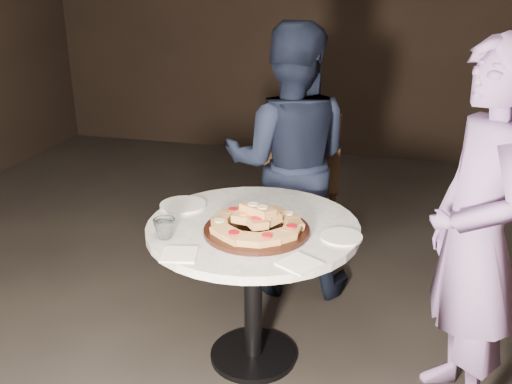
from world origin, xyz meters
TOP-DOWN VIEW (x-y plane):
  - floor at (0.00, 0.00)m, footprint 7.00×7.00m
  - table at (-0.04, 0.13)m, footprint 1.07×1.07m
  - serving_board at (-0.01, 0.05)m, footprint 0.56×0.56m
  - focaccia_pile at (-0.01, 0.05)m, footprint 0.40×0.40m
  - plate_left at (-0.41, 0.24)m, footprint 0.26×0.26m
  - plate_right at (0.34, 0.08)m, footprint 0.20×0.20m
  - water_glass at (-0.36, -0.10)m, footprint 0.10×0.10m
  - napkin_near at (-0.24, -0.23)m, footprint 0.16×0.16m
  - napkin_far at (0.22, -0.19)m, footprint 0.18×0.18m
  - chair_far at (-0.03, 1.26)m, footprint 0.49×0.51m
  - diner_navy at (-0.04, 0.86)m, footprint 0.80×0.66m
  - diner_teal at (0.85, 0.04)m, footprint 0.51×0.64m

SIDE VIEW (x-z plane):
  - floor at x=0.00m, z-range 0.00..0.00m
  - chair_far at x=-0.03m, z-range 0.07..1.04m
  - table at x=-0.04m, z-range 0.22..0.91m
  - napkin_near at x=-0.24m, z-range 0.70..0.70m
  - napkin_far at x=0.22m, z-range 0.70..0.70m
  - plate_right at x=0.34m, z-range 0.70..0.71m
  - plate_left at x=-0.41m, z-range 0.70..0.71m
  - serving_board at x=-0.01m, z-range 0.70..0.72m
  - water_glass at x=-0.36m, z-range 0.70..0.78m
  - focaccia_pile at x=-0.01m, z-range 0.69..0.80m
  - diner_navy at x=-0.04m, z-range 0.00..1.50m
  - diner_teal at x=0.85m, z-range 0.00..1.54m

